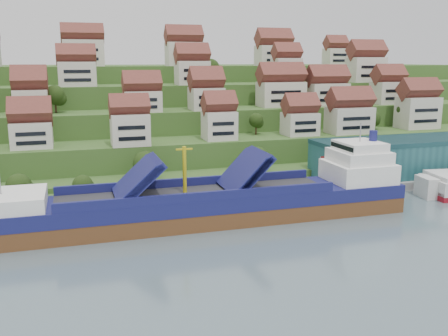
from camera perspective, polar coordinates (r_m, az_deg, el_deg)
name	(u,v)px	position (r m, az deg, el deg)	size (l,w,h in m)	color
ground	(267,215)	(109.94, 4.92, -5.38)	(300.00, 300.00, 0.00)	slate
quay	(317,187)	(130.97, 10.55, -2.15)	(180.00, 14.00, 2.20)	gray
hillside	(171,116)	(205.56, -6.08, 5.89)	(260.00, 128.00, 31.00)	#2D4C1E
hillside_village	(204,88)	(163.79, -2.25, 9.18)	(158.20, 62.93, 29.05)	beige
hillside_trees	(172,123)	(142.89, -5.94, 5.09)	(144.96, 62.35, 30.94)	#263E14
warehouse	(418,155)	(148.76, 21.25, 1.34)	(60.00, 15.00, 10.00)	#21555A
flagpole	(320,170)	(124.49, 10.96, -0.18)	(1.28, 0.16, 8.00)	gray
cargo_ship	(217,204)	(105.04, -0.76, -4.11)	(87.33, 14.36, 19.46)	brown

